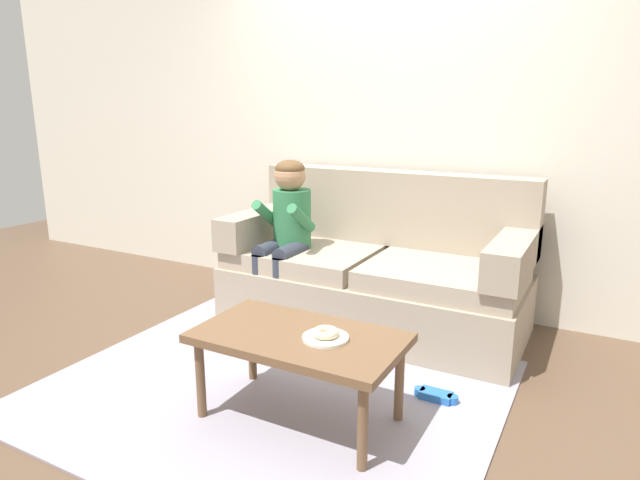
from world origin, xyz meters
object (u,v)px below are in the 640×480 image
at_px(person_child, 286,225).
at_px(coffee_table, 299,344).
at_px(toy_controller, 436,396).
at_px(couch, 376,273).
at_px(donut, 326,333).

bearing_deg(person_child, coffee_table, -55.70).
bearing_deg(toy_controller, couch, 133.98).
distance_m(coffee_table, toy_controller, 0.79).
relative_size(couch, toy_controller, 8.63).
bearing_deg(coffee_table, couch, 96.62).
height_order(person_child, toy_controller, person_child).
relative_size(coffee_table, donut, 7.95).
height_order(coffee_table, donut, donut).
height_order(couch, coffee_table, couch).
distance_m(couch, person_child, 0.69).
relative_size(coffee_table, person_child, 0.87).
relative_size(couch, person_child, 1.77).
height_order(person_child, donut, person_child).
xyz_separation_m(person_child, toy_controller, (1.24, -0.59, -0.65)).
xyz_separation_m(coffee_table, toy_controller, (0.52, 0.47, -0.36)).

